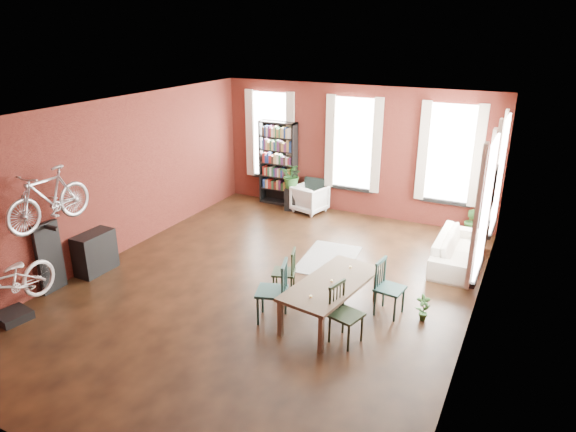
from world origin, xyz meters
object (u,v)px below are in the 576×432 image
Objects in this scene: dining_table at (331,300)px; dining_chair_a at (272,291)px; bookshelf at (278,163)px; white_armchair at (310,197)px; dining_chair_b at (284,272)px; console_table at (95,253)px; dining_chair_d at (390,289)px; dining_chair_c at (346,315)px; bike_trainer at (13,316)px; cream_sofa at (459,245)px; plant_stand at (291,199)px.

dining_chair_a reaches higher than dining_table.
bookshelf reaches higher than dining_chair_a.
dining_chair_b is at bearing 122.21° from white_armchair.
console_table is at bearing -107.98° from dining_chair_a.
dining_chair_d is at bearing 143.18° from white_armchair.
dining_table is at bearing 132.18° from white_armchair.
dining_chair_d is (1.87, 0.16, 0.05)m from dining_chair_b.
console_table is at bearing -165.46° from dining_table.
dining_chair_c is 5.80m from white_armchair.
bike_trainer is at bearing -99.38° from bookshelf.
dining_chair_b is at bearing 37.93° from bike_trainer.
console_table is (-3.66, -0.86, -0.02)m from dining_chair_b.
bookshelf is 5.40m from console_table.
dining_table is 5.20m from bike_trainer.
dining_chair_c reaches higher than dining_chair_b.
dining_chair_b is at bearing 13.17° from console_table.
dining_chair_b is 5.00m from bookshelf.
dining_table is 0.93× the size of cream_sofa.
dining_chair_a is 0.47× the size of bookshelf.
dining_chair_a is 1.35× the size of white_armchair.
cream_sofa is (1.51, 3.03, 0.08)m from dining_table.
plant_stand is at bearing 26.43° from white_armchair.
dining_chair_b is 4.34m from white_armchair.
dining_table is 3.30× the size of plant_stand.
white_armchair is at bearing 69.35° from cream_sofa.
console_table is (-1.28, -5.20, -0.70)m from bookshelf.
dining_table is at bearing 51.91° from dining_chair_b.
cream_sofa is (1.06, 3.56, -0.06)m from dining_chair_c.
dining_chair_a reaches higher than cream_sofa.
console_table is (-6.23, -3.50, -0.01)m from cream_sofa.
bookshelf is (-3.89, 5.26, 0.63)m from dining_chair_c.
dining_chair_a is at bearing -67.20° from plant_stand.
dining_chair_d is 6.18m from bike_trainer.
bookshelf is at bearing 76.17° from console_table.
cream_sofa is at bearing -17.34° from plant_stand.
dining_chair_d is at bearing -46.17° from plant_stand.
dining_chair_d is (0.36, 1.08, 0.00)m from dining_chair_c.
plant_stand is (-0.48, -0.10, -0.09)m from white_armchair.
dining_chair_d reaches higher than white_armchair.
cream_sofa is at bearing 41.47° from bike_trainer.
dining_chair_c is 1.93× the size of bike_trainer.
dining_chair_b is at bearing -61.30° from bookshelf.
dining_chair_c is at bearing 69.62° from dining_chair_a.
dining_chair_a is 1.30m from dining_chair_c.
bike_trainer is (-1.18, -7.11, -1.03)m from bookshelf.
dining_chair_a is 2.15× the size of bike_trainer.
bike_trainer is at bearing 131.47° from cream_sofa.
dining_table is at bearing 131.52° from dining_chair_d.
dining_chair_b is at bearing 168.76° from dining_table.
console_table is at bearing -94.80° from dining_chair_b.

